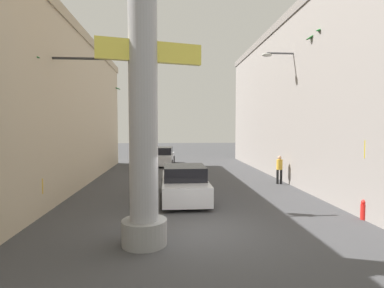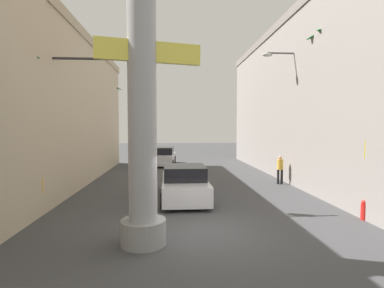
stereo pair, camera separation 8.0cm
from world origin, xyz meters
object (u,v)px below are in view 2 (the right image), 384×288
crossing_sign (366,167)px  palm_tree_near_right (332,85)px  car_lead (184,183)px  fire_hydrant (364,210)px  pedestrian_mid_right (280,168)px  palm_tree_far_left (109,118)px  palm_tree_near_left (0,109)px  neon_sign_pole (142,71)px  pedestrian_curb_left (38,190)px  street_lamp (297,105)px  car_far (163,157)px  traffic_light_mast (74,101)px

crossing_sign → palm_tree_near_right: palm_tree_near_right is taller
car_lead → fire_hydrant: bearing=-30.0°
palm_tree_near_right → pedestrian_mid_right: 5.36m
palm_tree_far_left → palm_tree_near_right: bearing=-44.9°
palm_tree_far_left → palm_tree_near_left: (-0.61, -15.81, -0.22)m
fire_hydrant → neon_sign_pole: bearing=-167.4°
pedestrian_mid_right → palm_tree_near_right: bearing=-63.7°
palm_tree_far_left → pedestrian_curb_left: palm_tree_far_left is taller
neon_sign_pole → pedestrian_curb_left: neon_sign_pole is taller
neon_sign_pole → palm_tree_near_right: size_ratio=1.30×
street_lamp → palm_tree_near_left: bearing=-158.8°
palm_tree_near_left → palm_tree_far_left: bearing=87.8°
crossing_sign → pedestrian_curb_left: bearing=174.6°
crossing_sign → car_lead: size_ratio=0.57×
pedestrian_mid_right → fire_hydrant: bearing=-85.4°
neon_sign_pole → palm_tree_far_left: size_ratio=1.47×
street_lamp → car_far: 12.98m
street_lamp → fire_hydrant: street_lamp is taller
pedestrian_curb_left → pedestrian_mid_right: 12.41m
street_lamp → traffic_light_mast: bearing=-161.3°
neon_sign_pole → pedestrian_mid_right: bearing=50.2°
palm_tree_near_left → fire_hydrant: 13.47m
palm_tree_near_left → fire_hydrant: bearing=-5.5°
street_lamp → car_lead: bearing=-156.7°
palm_tree_near_right → pedestrian_curb_left: 13.56m
car_far → fire_hydrant: bearing=-64.8°
car_far → palm_tree_near_right: size_ratio=0.58×
traffic_light_mast → fire_hydrant: 11.77m
neon_sign_pole → car_far: neon_sign_pole is taller
car_lead → street_lamp: bearing=23.3°
street_lamp → crossing_sign: (-0.04, -6.11, -2.65)m
palm_tree_near_left → crossing_sign: bearing=-4.4°
palm_tree_near_left → pedestrian_curb_left: bearing=6.1°
palm_tree_far_left → pedestrian_curb_left: size_ratio=4.44×
car_lead → palm_tree_far_left: size_ratio=0.70×
car_far → pedestrian_mid_right: 11.62m
palm_tree_far_left → pedestrian_mid_right: bearing=-41.2°
neon_sign_pole → pedestrian_mid_right: (7.03, 8.45, -3.85)m
street_lamp → pedestrian_curb_left: bearing=-157.4°
crossing_sign → car_lead: 7.32m
car_far → palm_tree_far_left: size_ratio=0.65×
crossing_sign → palm_tree_near_left: bearing=175.6°
car_lead → palm_tree_near_left: palm_tree_near_left is taller
car_lead → palm_tree_near_right: size_ratio=0.62×
crossing_sign → fire_hydrant: crossing_sign is taller
crossing_sign → fire_hydrant: size_ratio=3.96×
street_lamp → fire_hydrant: bearing=-92.2°
car_lead → palm_tree_near_left: (-6.72, -2.33, 3.22)m
pedestrian_mid_right → fire_hydrant: pedestrian_mid_right is taller
traffic_light_mast → pedestrian_curb_left: traffic_light_mast is taller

